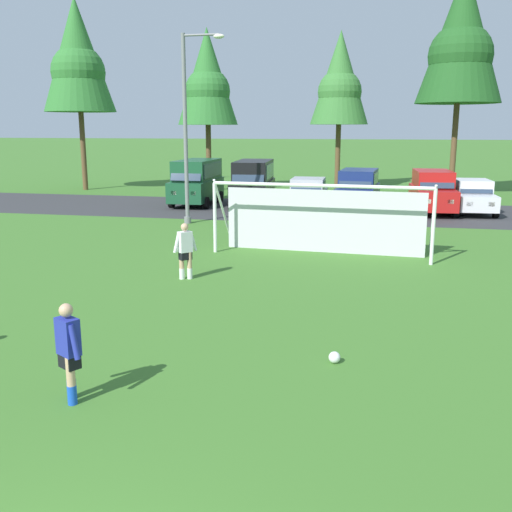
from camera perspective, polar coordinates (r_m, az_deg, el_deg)
ground_plane at (r=18.99m, az=3.02°, el=-0.65°), size 400.00×400.00×0.00m
parking_lot_strip at (r=31.00m, az=6.59°, el=4.43°), size 52.00×8.40×0.01m
soccer_ball at (r=11.14m, az=7.69°, el=-9.81°), size 0.22×0.22×0.22m
soccer_goal at (r=20.26m, az=6.53°, el=3.84°), size 7.52×2.38×2.57m
player_striker_near at (r=9.80m, az=-17.83°, el=-9.03°), size 0.63×0.51×1.64m
player_midfield_center at (r=16.88m, az=-6.94°, el=0.47°), size 0.61×0.55×1.64m
parked_car_slot_far_left at (r=33.32m, az=-5.81°, el=7.32°), size 2.24×4.82×2.52m
parked_car_slot_left at (r=32.32m, az=-0.27°, el=7.22°), size 2.47×4.93×2.52m
parked_car_slot_center_left at (r=30.62m, az=5.09°, el=6.01°), size 2.12×4.24×1.72m
parked_car_slot_center at (r=31.02m, az=9.96°, el=6.39°), size 2.40×4.73×2.16m
parked_car_slot_center_right at (r=31.26m, az=16.89°, el=6.09°), size 2.35×4.71×2.16m
parked_car_slot_right at (r=31.69m, az=20.39°, el=5.49°), size 2.20×4.28×1.72m
tree_left_edge at (r=43.12m, az=-17.08°, el=17.99°), size 4.81×4.81×12.83m
tree_mid_left at (r=40.60m, az=-4.78°, el=16.79°), size 4.03×4.03×10.74m
tree_center_back at (r=42.45m, az=8.22°, el=16.59°), size 4.05×4.05×10.80m
tree_mid_right at (r=39.88m, az=19.48°, el=19.34°), size 5.19×5.19×13.84m
street_lamp at (r=26.57m, az=-6.60°, el=12.33°), size 2.00×0.32×8.26m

